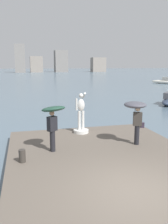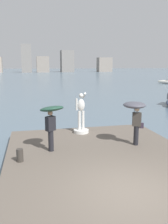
{
  "view_description": "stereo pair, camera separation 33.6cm",
  "coord_description": "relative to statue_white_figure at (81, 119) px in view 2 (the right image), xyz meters",
  "views": [
    {
      "loc": [
        -2.99,
        -5.81,
        3.96
      ],
      "look_at": [
        0.0,
        5.96,
        1.55
      ],
      "focal_mm": 38.54,
      "sensor_mm": 36.0,
      "label": 1
    },
    {
      "loc": [
        -2.67,
        -5.89,
        3.96
      ],
      "look_at": [
        0.0,
        5.96,
        1.55
      ],
      "focal_mm": 38.54,
      "sensor_mm": 36.0,
      "label": 2
    }
  ],
  "objects": [
    {
      "name": "onlooker_left",
      "position": [
        -1.75,
        -2.36,
        0.72
      ],
      "size": [
        1.36,
        1.37,
        1.97
      ],
      "color": "black",
      "rests_on": "pier"
    },
    {
      "name": "statue_white_figure",
      "position": [
        0.0,
        0.0,
        0.0
      ],
      "size": [
        0.79,
        0.96,
        2.14
      ],
      "color": "silver",
      "rests_on": "pier"
    },
    {
      "name": "pier",
      "position": [
        0.11,
        -4.08,
        -0.96
      ],
      "size": [
        7.47,
        10.18,
        0.4
      ],
      "primitive_type": "cube",
      "color": "#60564C",
      "rests_on": "ground"
    },
    {
      "name": "ground_plane",
      "position": [
        0.11,
        33.83,
        -1.16
      ],
      "size": [
        400.0,
        400.0,
        0.0
      ],
      "primitive_type": "plane",
      "color": "slate"
    },
    {
      "name": "distant_skyline",
      "position": [
        5.39,
        115.43,
        3.59
      ],
      "size": [
        82.01,
        12.79,
        13.73
      ],
      "color": "#A89989",
      "rests_on": "ground"
    },
    {
      "name": "mooring_bollard",
      "position": [
        -3.03,
        -3.3,
        -0.52
      ],
      "size": [
        0.25,
        0.25,
        0.49
      ],
      "primitive_type": "cylinder",
      "color": "#38332D",
      "rests_on": "pier"
    },
    {
      "name": "onlooker_right",
      "position": [
        1.92,
        -2.43,
        0.79
      ],
      "size": [
        1.28,
        1.28,
        1.95
      ],
      "color": "black",
      "rests_on": "pier"
    }
  ]
}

